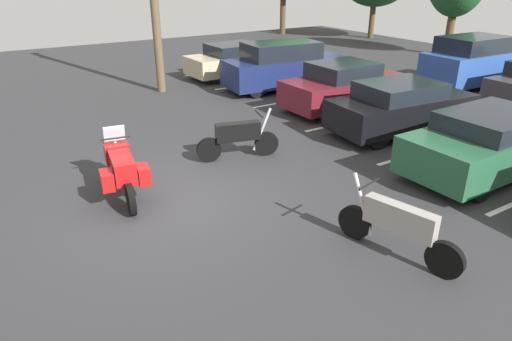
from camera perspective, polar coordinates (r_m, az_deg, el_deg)
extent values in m
cube|color=#2D2D30|center=(9.69, -10.43, -3.93)|extent=(44.00, 44.00, 0.10)
cylinder|color=black|center=(10.55, -16.81, 0.05)|extent=(0.65, 0.21, 0.64)
cylinder|color=black|center=(9.18, -15.43, -3.53)|extent=(0.65, 0.21, 0.64)
cube|color=#A51414|center=(9.69, -16.45, 0.57)|extent=(1.19, 0.58, 0.46)
cylinder|color=#B2B2B7|center=(10.29, -16.99, 1.88)|extent=(0.51, 0.14, 1.11)
cylinder|color=black|center=(10.07, -17.21, 3.89)|extent=(0.12, 0.62, 0.04)
cube|color=#A51414|center=(10.29, -17.04, 2.16)|extent=(0.51, 0.56, 0.42)
cube|color=#B2C1CC|center=(10.20, -17.35, 4.37)|extent=(0.22, 0.46, 0.39)
cube|color=#A51414|center=(9.40, -18.17, -1.17)|extent=(0.47, 0.30, 0.36)
cube|color=#A51414|center=(9.47, -13.96, -0.46)|extent=(0.47, 0.30, 0.36)
cylinder|color=black|center=(11.66, 1.32, 3.39)|extent=(0.28, 0.63, 0.62)
cylinder|color=black|center=(11.31, -5.92, 2.58)|extent=(0.28, 0.63, 0.62)
cube|color=black|center=(11.32, -2.28, 4.90)|extent=(0.55, 1.15, 0.45)
cylinder|color=#B2B2B7|center=(11.49, 0.76, 5.19)|extent=(0.20, 0.50, 1.09)
cylinder|color=black|center=(11.34, 0.39, 7.10)|extent=(0.61, 0.20, 0.04)
cylinder|color=black|center=(8.31, 12.26, -6.34)|extent=(0.63, 0.27, 0.62)
cylinder|color=black|center=(7.75, 22.58, -10.30)|extent=(0.63, 0.27, 0.62)
cube|color=gray|center=(7.79, 17.59, -5.72)|extent=(1.24, 0.52, 0.46)
cylinder|color=#B2B2B7|center=(8.07, 13.23, -4.17)|extent=(0.50, 0.19, 1.09)
cylinder|color=black|center=(7.84, 14.01, -1.63)|extent=(0.19, 0.61, 0.04)
cube|color=silver|center=(21.87, -3.15, 12.47)|extent=(0.12, 4.68, 0.01)
cube|color=silver|center=(19.42, 1.10, 10.99)|extent=(0.12, 4.68, 0.01)
cube|color=silver|center=(17.12, 6.46, 9.02)|extent=(0.12, 4.68, 0.01)
cube|color=silver|center=(15.03, 13.32, 6.36)|extent=(0.12, 4.68, 0.01)
cube|color=silver|center=(13.27, 22.07, 2.79)|extent=(0.12, 4.68, 0.01)
cube|color=#C1B289|center=(20.54, -2.21, 13.39)|extent=(2.01, 4.57, 0.75)
cube|color=black|center=(20.31, -2.83, 14.97)|extent=(1.78, 2.16, 0.45)
cylinder|color=black|center=(22.06, 0.16, 13.48)|extent=(0.24, 0.67, 0.66)
cylinder|color=black|center=(20.78, 2.68, 12.79)|extent=(0.24, 0.67, 0.66)
cylinder|color=black|center=(20.54, -7.12, 12.49)|extent=(0.24, 0.67, 0.66)
cylinder|color=black|center=(19.16, -4.89, 11.74)|extent=(0.24, 0.67, 0.66)
cube|color=navy|center=(18.30, 3.57, 12.39)|extent=(2.15, 4.87, 0.98)
cube|color=black|center=(18.08, 3.21, 14.82)|extent=(1.85, 2.94, 0.61)
cylinder|color=black|center=(19.85, 6.51, 12.12)|extent=(0.27, 0.68, 0.67)
cylinder|color=black|center=(18.64, 9.11, 11.18)|extent=(0.27, 0.68, 0.67)
cylinder|color=black|center=(18.29, -2.13, 11.21)|extent=(0.27, 0.68, 0.67)
cylinder|color=black|center=(16.97, 0.09, 10.19)|extent=(0.27, 0.68, 0.67)
cube|color=maroon|center=(15.87, 11.08, 9.88)|extent=(1.88, 4.39, 0.84)
cube|color=black|center=(15.62, 10.87, 12.22)|extent=(1.70, 2.06, 0.51)
cylinder|color=black|center=(17.49, 12.87, 10.02)|extent=(0.23, 0.67, 0.67)
cylinder|color=black|center=(16.47, 16.69, 8.73)|extent=(0.23, 0.67, 0.67)
cylinder|color=black|center=(15.58, 4.97, 8.81)|extent=(0.23, 0.67, 0.67)
cylinder|color=black|center=(14.42, 8.74, 7.35)|extent=(0.23, 0.67, 0.67)
cube|color=black|center=(13.90, 17.77, 7.14)|extent=(2.10, 4.46, 0.82)
cube|color=black|center=(13.63, 17.61, 9.59)|extent=(1.80, 2.36, 0.44)
cylinder|color=black|center=(15.51, 19.67, 7.49)|extent=(0.28, 0.72, 0.71)
cylinder|color=black|center=(14.57, 23.86, 5.79)|extent=(0.28, 0.72, 0.71)
cylinder|color=black|center=(13.57, 10.92, 6.20)|extent=(0.28, 0.72, 0.71)
cylinder|color=black|center=(12.49, 15.11, 4.20)|extent=(0.28, 0.72, 0.71)
cube|color=#235638|center=(12.05, 27.73, 2.88)|extent=(1.93, 4.92, 0.84)
cube|color=black|center=(11.68, 27.74, 5.53)|extent=(1.75, 2.40, 0.41)
cylinder|color=black|center=(13.90, 28.27, 4.01)|extent=(0.23, 0.66, 0.66)
cylinder|color=black|center=(11.23, 19.60, 1.20)|extent=(0.23, 0.66, 0.66)
cylinder|color=black|center=(10.44, 26.36, -1.76)|extent=(0.23, 0.66, 0.66)
cube|color=#2D519E|center=(20.65, 25.53, 11.71)|extent=(2.02, 4.33, 1.15)
cube|color=black|center=(20.36, 25.67, 14.08)|extent=(1.82, 2.72, 0.60)
cylinder|color=black|center=(22.36, 25.85, 11.24)|extent=(0.24, 0.65, 0.65)
cylinder|color=black|center=(21.51, 29.36, 10.12)|extent=(0.24, 0.65, 0.65)
cylinder|color=black|center=(20.07, 20.94, 10.81)|extent=(0.24, 0.65, 0.65)
cylinder|color=black|center=(19.11, 24.66, 9.59)|extent=(0.24, 0.65, 0.65)
cylinder|color=black|center=(18.45, 27.80, 8.47)|extent=(0.24, 0.61, 0.61)
cylinder|color=#4C3823|center=(34.03, 3.37, 18.72)|extent=(0.39, 0.39, 2.38)
cylinder|color=#4C3823|center=(32.90, 14.30, 17.53)|extent=(0.36, 0.36, 1.99)
cylinder|color=#4C3823|center=(27.57, 23.02, 15.21)|extent=(0.41, 0.41, 1.98)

